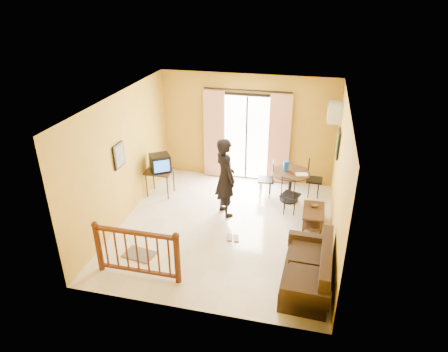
% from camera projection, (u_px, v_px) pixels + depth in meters
% --- Properties ---
extents(ground, '(5.00, 5.00, 0.00)m').
position_uv_depth(ground, '(225.00, 227.00, 8.68)').
color(ground, beige).
rests_on(ground, ground).
extents(room_shell, '(5.00, 5.00, 5.00)m').
position_uv_depth(room_shell, '(225.00, 155.00, 7.94)').
color(room_shell, white).
rests_on(room_shell, ground).
extents(balcony_door, '(2.25, 0.14, 2.46)m').
position_uv_depth(balcony_door, '(246.00, 137.00, 10.29)').
color(balcony_door, black).
rests_on(balcony_door, ground).
extents(tv_table, '(0.65, 0.54, 0.65)m').
position_uv_depth(tv_table, '(160.00, 173.00, 9.78)').
color(tv_table, black).
rests_on(tv_table, ground).
extents(television, '(0.61, 0.60, 0.41)m').
position_uv_depth(television, '(160.00, 163.00, 9.64)').
color(television, black).
rests_on(television, tv_table).
extents(picture_left, '(0.05, 0.42, 0.52)m').
position_uv_depth(picture_left, '(119.00, 156.00, 8.29)').
color(picture_left, black).
rests_on(picture_left, room_shell).
extents(dining_table, '(0.91, 0.91, 0.76)m').
position_uv_depth(dining_table, '(291.00, 178.00, 9.48)').
color(dining_table, black).
rests_on(dining_table, ground).
extents(water_jug, '(0.13, 0.13, 0.25)m').
position_uv_depth(water_jug, '(286.00, 166.00, 9.42)').
color(water_jug, blue).
rests_on(water_jug, dining_table).
extents(serving_tray, '(0.32, 0.24, 0.02)m').
position_uv_depth(serving_tray, '(302.00, 175.00, 9.27)').
color(serving_tray, beige).
rests_on(serving_tray, dining_table).
extents(dining_chairs, '(1.59, 1.38, 0.95)m').
position_uv_depth(dining_chairs, '(289.00, 201.00, 9.69)').
color(dining_chairs, black).
rests_on(dining_chairs, ground).
extents(air_conditioner, '(0.31, 0.60, 0.40)m').
position_uv_depth(air_conditioner, '(335.00, 112.00, 9.01)').
color(air_conditioner, silver).
rests_on(air_conditioner, room_shell).
extents(botanical_print, '(0.05, 0.50, 0.60)m').
position_uv_depth(botanical_print, '(338.00, 143.00, 8.64)').
color(botanical_print, black).
rests_on(botanical_print, room_shell).
extents(coffee_table, '(0.45, 0.82, 0.37)m').
position_uv_depth(coffee_table, '(313.00, 215.00, 8.67)').
color(coffee_table, black).
rests_on(coffee_table, ground).
extents(bowl, '(0.21, 0.21, 0.06)m').
position_uv_depth(bowl, '(314.00, 205.00, 8.74)').
color(bowl, brown).
rests_on(bowl, coffee_table).
extents(sofa, '(0.84, 1.70, 0.80)m').
position_uv_depth(sofa, '(310.00, 272.00, 6.88)').
color(sofa, black).
rests_on(sofa, ground).
extents(standing_person, '(0.76, 0.79, 1.83)m').
position_uv_depth(standing_person, '(225.00, 177.00, 8.80)').
color(standing_person, black).
rests_on(standing_person, ground).
extents(stair_balustrade, '(1.63, 0.13, 1.04)m').
position_uv_depth(stair_balustrade, '(137.00, 250.00, 7.01)').
color(stair_balustrade, '#471E0F').
rests_on(stair_balustrade, ground).
extents(doormat, '(0.66, 0.49, 0.02)m').
position_uv_depth(doormat, '(139.00, 254.00, 7.79)').
color(doormat, '#595047').
rests_on(doormat, ground).
extents(sandals, '(0.30, 0.27, 0.03)m').
position_uv_depth(sandals, '(233.00, 238.00, 8.28)').
color(sandals, brown).
rests_on(sandals, ground).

